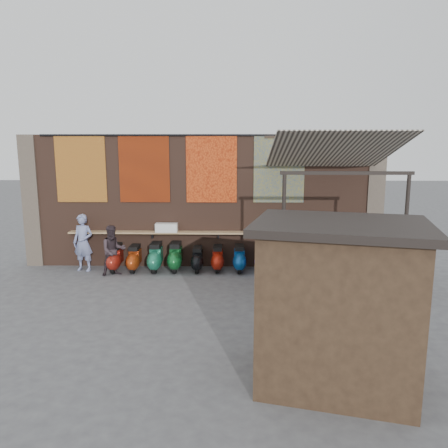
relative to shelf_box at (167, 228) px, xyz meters
name	(u,v)px	position (x,y,z in m)	size (l,w,h in m)	color
ground	(196,294)	(1.05, -2.30, -1.25)	(70.00, 70.00, 0.00)	#474749
brick_wall	(202,201)	(1.05, 0.40, 0.75)	(10.00, 0.40, 4.00)	brown
pier_left	(34,201)	(-4.15, 0.40, 0.75)	(0.50, 0.50, 4.00)	#4C4238
pier_right	(373,202)	(6.25, 0.40, 0.75)	(0.50, 0.50, 4.00)	#4C4238
eating_counter	(202,233)	(1.05, 0.03, -0.15)	(8.00, 0.32, 0.05)	#9E7A51
shelf_box	(167,228)	(0.00, 0.00, 0.00)	(0.65, 0.29, 0.26)	white
tapestry_redgold	(81,169)	(-2.55, 0.18, 1.75)	(1.50, 0.02, 2.00)	maroon
tapestry_sun	(144,169)	(-0.65, 0.18, 1.75)	(1.50, 0.02, 2.00)	red
tapestry_orange	(211,169)	(1.35, 0.18, 1.75)	(1.50, 0.02, 2.00)	#D8511B
tapestry_multi	(279,169)	(3.35, 0.18, 1.75)	(1.50, 0.02, 2.00)	navy
hang_rail	(201,135)	(1.05, 0.17, 2.73)	(0.06, 0.06, 9.50)	black
scooter_stool_0	(115,258)	(-1.49, -0.35, -0.85)	(0.38, 0.85, 0.80)	maroon
scooter_stool_1	(134,259)	(-0.92, -0.35, -0.87)	(0.36, 0.80, 0.76)	#902F0D
scooter_stool_2	(156,257)	(-0.29, -0.32, -0.84)	(0.40, 0.88, 0.84)	#1B6C4E
scooter_stool_3	(176,257)	(0.29, -0.28, -0.83)	(0.40, 0.88, 0.84)	#105122
scooter_stool_4	(197,259)	(0.94, -0.30, -0.90)	(0.34, 0.76, 0.72)	black
scooter_stool_5	(218,259)	(1.54, -0.28, -0.88)	(0.35, 0.79, 0.75)	maroon
scooter_stool_6	(239,259)	(2.19, -0.30, -0.87)	(0.37, 0.81, 0.77)	navy
scooter_stool_7	(260,259)	(2.80, -0.25, -0.90)	(0.34, 0.75, 0.72)	#180D98
diner_left	(83,243)	(-2.44, -0.30, -0.40)	(0.62, 0.41, 1.70)	#7983B1
diner_right	(113,251)	(-1.43, -0.76, -0.53)	(0.71, 0.55, 1.45)	#32272C
shopper_navy	(300,257)	(3.70, -2.00, -0.37)	(1.04, 0.43, 1.77)	black
shopper_grey	(391,262)	(5.75, -2.68, -0.31)	(1.22, 0.70, 1.89)	#5C5B60
shopper_tan	(308,255)	(3.94, -1.83, -0.35)	(0.88, 0.57, 1.81)	#9A8262
market_stall	(338,308)	(3.59, -6.42, -0.02)	(2.28, 1.71, 2.47)	black
stall_roof	(342,226)	(3.59, -6.42, 1.27)	(2.55, 1.97, 0.12)	black
stall_sign	(340,259)	(3.81, -5.56, 0.54)	(1.20, 0.04, 0.50)	gold
stall_shelf	(337,308)	(3.81, -5.56, -0.35)	(1.89, 0.10, 0.06)	#473321
awning_canvas	(333,151)	(4.55, -1.40, 2.30)	(3.20, 3.40, 0.03)	beige
awning_ledger	(321,136)	(4.55, 0.19, 2.70)	(3.30, 0.08, 0.12)	#33261C
awning_header	(347,173)	(4.55, -2.90, 1.83)	(3.00, 0.08, 0.08)	black
awning_post_left	(283,239)	(3.15, -2.90, 0.30)	(0.09, 0.09, 3.10)	black
awning_post_right	(405,240)	(5.95, -2.90, 0.30)	(0.09, 0.09, 3.10)	black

